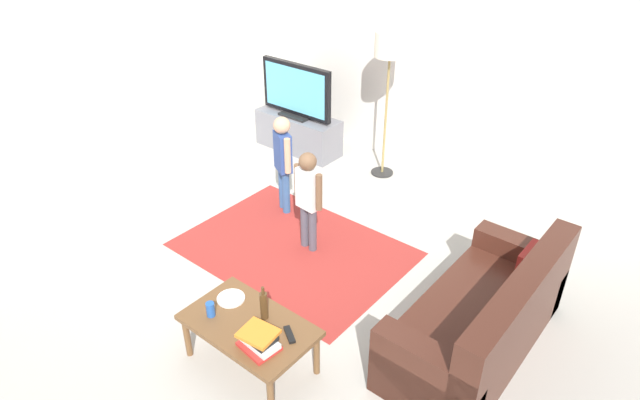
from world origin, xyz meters
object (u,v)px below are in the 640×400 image
(book_stack, at_px, (259,340))
(floor_lamp, at_px, (390,53))
(soda_can, at_px, (210,309))
(plate, at_px, (231,298))
(tv_remote, at_px, (290,335))
(tv_stand, at_px, (298,133))
(couch, at_px, (486,323))
(bottle, at_px, (264,305))
(child_near_tv, at_px, (283,156))
(child_center, at_px, (308,193))
(coffee_table, at_px, (249,328))
(tv, at_px, (296,91))

(book_stack, bearing_deg, floor_lamp, 109.41)
(soda_can, bearing_deg, book_stack, 0.80)
(floor_lamp, bearing_deg, plate, -78.12)
(tv_remote, bearing_deg, tv_stand, 162.49)
(couch, xyz_separation_m, book_stack, (-1.10, -1.38, 0.19))
(book_stack, height_order, bottle, bottle)
(child_near_tv, relative_size, bottle, 3.83)
(floor_lamp, xyz_separation_m, soda_can, (0.69, -3.39, -1.06))
(book_stack, bearing_deg, bottle, 126.92)
(tv_remote, bearing_deg, floor_lamp, 144.20)
(book_stack, xyz_separation_m, tv_remote, (0.09, 0.21, -0.05))
(tv_stand, bearing_deg, book_stack, -52.58)
(book_stack, bearing_deg, plate, 157.91)
(child_center, bearing_deg, plate, -75.44)
(bottle, bearing_deg, coffee_table, -112.62)
(floor_lamp, height_order, tv_remote, floor_lamp)
(floor_lamp, distance_m, tv_remote, 3.60)
(coffee_table, bearing_deg, floor_lamp, 106.47)
(couch, relative_size, bottle, 6.13)
(coffee_table, relative_size, bottle, 3.41)
(child_near_tv, relative_size, child_center, 1.05)
(coffee_table, xyz_separation_m, plate, (-0.30, 0.10, 0.06))
(tv_stand, bearing_deg, couch, -27.38)
(floor_lamp, height_order, child_center, floor_lamp)
(couch, bearing_deg, tv_remote, -130.71)
(child_near_tv, relative_size, plate, 5.11)
(couch, bearing_deg, child_center, 174.58)
(tv_stand, relative_size, book_stack, 4.00)
(floor_lamp, xyz_separation_m, coffee_table, (0.97, -3.27, -1.17))
(tv, height_order, tv_remote, tv)
(couch, xyz_separation_m, plate, (-1.62, -1.17, 0.14))
(tv, xyz_separation_m, tv_remote, (2.57, -3.00, -0.42))
(book_stack, relative_size, bottle, 1.02)
(plate, bearing_deg, couch, 35.71)
(child_center, height_order, book_stack, child_center)
(couch, height_order, coffee_table, couch)
(floor_lamp, relative_size, tv_remote, 10.47)
(floor_lamp, height_order, child_near_tv, floor_lamp)
(floor_lamp, bearing_deg, tv_stand, -173.23)
(bottle, xyz_separation_m, soda_can, (-0.33, -0.24, -0.06))
(child_center, relative_size, soda_can, 8.92)
(tv_stand, distance_m, bottle, 3.79)
(coffee_table, relative_size, book_stack, 3.34)
(tv_remote, distance_m, plate, 0.62)
(couch, relative_size, soda_can, 15.00)
(bottle, bearing_deg, tv_stand, 127.46)
(couch, bearing_deg, coffee_table, -136.26)
(soda_can, bearing_deg, bottle, 36.03)
(tv_remote, bearing_deg, coffee_table, -130.54)
(book_stack, relative_size, tv_remote, 1.76)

